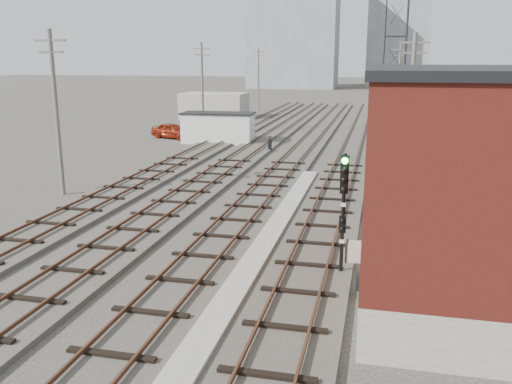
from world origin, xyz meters
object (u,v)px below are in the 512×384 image
(signal_mast, at_px, (343,205))
(site_trailer, at_px, (218,128))
(car_grey, at_px, (212,119))
(car_red, at_px, (172,131))
(switch_stand, at_px, (270,145))
(car_silver, at_px, (222,122))

(signal_mast, height_order, site_trailer, signal_mast)
(car_grey, bearing_deg, car_red, -165.60)
(switch_stand, bearing_deg, car_red, 133.11)
(site_trailer, bearing_deg, switch_stand, -35.92)
(site_trailer, bearing_deg, car_silver, 102.23)
(car_silver, relative_size, car_grey, 1.01)
(signal_mast, height_order, switch_stand, signal_mast)
(signal_mast, relative_size, switch_stand, 3.59)
(switch_stand, height_order, car_silver, car_silver)
(car_red, relative_size, car_grey, 0.92)
(signal_mast, bearing_deg, car_silver, 112.24)
(car_red, xyz_separation_m, car_grey, (0.31, 11.61, -0.05))
(site_trailer, xyz_separation_m, car_red, (-5.10, 1.66, -0.65))
(signal_mast, distance_m, site_trailer, 31.81)
(car_red, distance_m, car_silver, 8.38)
(switch_stand, relative_size, site_trailer, 0.18)
(switch_stand, bearing_deg, car_silver, 100.89)
(switch_stand, xyz_separation_m, site_trailer, (-5.54, 3.68, 0.81))
(car_grey, bearing_deg, site_trailer, -144.22)
(switch_stand, bearing_deg, site_trailer, 126.15)
(car_red, bearing_deg, signal_mast, -129.89)
(site_trailer, bearing_deg, signal_mast, -67.66)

